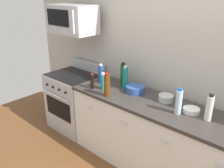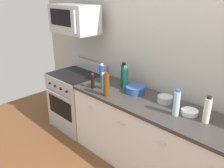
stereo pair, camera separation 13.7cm
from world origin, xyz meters
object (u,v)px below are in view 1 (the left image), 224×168
at_px(range_oven, 75,101).
at_px(bottle_sparkling_teal, 125,78).
at_px(bottle_soy_sauce_dark, 92,82).
at_px(bowl_blue_mixing, 135,89).
at_px(bottle_wine_amber, 107,85).
at_px(bottle_vinegar_white, 209,108).
at_px(bowl_steel_prep, 166,98).
at_px(bowl_white_ceramic, 191,110).
at_px(microwave, 72,19).
at_px(bottle_water_clear, 179,102).
at_px(bottle_soda_blue, 101,74).
at_px(bottle_dish_soap, 103,81).
at_px(bottle_wine_green, 123,75).

bearing_deg(range_oven, bottle_sparkling_teal, 6.36).
relative_size(bottle_soy_sauce_dark, bowl_blue_mixing, 0.84).
bearing_deg(bottle_wine_amber, bottle_vinegar_white, 12.40).
height_order(bottle_vinegar_white, bowl_steel_prep, bottle_vinegar_white).
relative_size(bottle_soy_sauce_dark, bowl_white_ceramic, 1.18).
xyz_separation_m(microwave, bottle_water_clear, (1.80, -0.10, -0.69)).
relative_size(bottle_soda_blue, bowl_white_ceramic, 1.56).
bearing_deg(bottle_soda_blue, bowl_blue_mixing, 5.17).
xyz_separation_m(bottle_sparkling_teal, bottle_soda_blue, (-0.39, -0.06, -0.02)).
bearing_deg(bottle_soy_sauce_dark, bottle_soda_blue, 106.00).
height_order(bottle_water_clear, bottle_dish_soap, bottle_water_clear).
bearing_deg(bottle_wine_amber, bottle_sparkling_teal, 87.16).
relative_size(bottle_soda_blue, bottle_dish_soap, 1.22).
relative_size(bottle_wine_amber, bottle_soda_blue, 1.10).
xyz_separation_m(bottle_soda_blue, bowl_steel_prep, (0.99, 0.08, -0.09)).
distance_m(microwave, bottle_dish_soap, 1.05).
height_order(bottle_soy_sauce_dark, bottle_dish_soap, bottle_dish_soap).
relative_size(bottle_wine_amber, bottle_sparkling_teal, 0.95).
height_order(bottle_wine_amber, bowl_blue_mixing, bottle_wine_amber).
height_order(bottle_sparkling_teal, bottle_wine_green, bottle_wine_green).
bearing_deg(bottle_wine_green, bottle_soy_sauce_dark, -125.10).
bearing_deg(bottle_water_clear, bowl_blue_mixing, 167.04).
relative_size(microwave, bottle_dish_soap, 3.32).
xyz_separation_m(bottle_water_clear, bowl_white_ceramic, (0.10, 0.12, -0.11)).
bearing_deg(bottle_dish_soap, bottle_vinegar_white, 5.39).
relative_size(bottle_vinegar_white, bottle_sparkling_teal, 0.90).
relative_size(bottle_soy_sauce_dark, bottle_wine_amber, 0.69).
bearing_deg(bowl_white_ceramic, bowl_blue_mixing, 177.12).
xyz_separation_m(range_oven, bottle_wine_amber, (0.94, -0.23, 0.59)).
relative_size(bottle_wine_green, bowl_white_ceramic, 1.88).
height_order(range_oven, bottle_soda_blue, bottle_soda_blue).
height_order(range_oven, microwave, microwave).
distance_m(range_oven, bowl_blue_mixing, 1.23).
height_order(microwave, bottle_vinegar_white, microwave).
distance_m(bottle_soy_sauce_dark, bowl_blue_mixing, 0.57).
height_order(bottle_water_clear, bowl_blue_mixing, bottle_water_clear).
relative_size(bottle_sparkling_teal, bowl_steel_prep, 1.80).
xyz_separation_m(bottle_sparkling_teal, bowl_white_ceramic, (0.94, -0.04, -0.12)).
xyz_separation_m(microwave, bottle_wine_amber, (0.94, -0.27, -0.69)).
relative_size(range_oven, bottle_wine_green, 3.25).
bearing_deg(bottle_wine_green, bottle_sparkling_teal, -34.50).
bearing_deg(bottle_wine_green, bowl_blue_mixing, -13.53).
height_order(bottle_soy_sauce_dark, bowl_steel_prep, bottle_soy_sauce_dark).
height_order(bottle_vinegar_white, bottle_wine_amber, bottle_wine_amber).
bearing_deg(microwave, bottle_vinegar_white, -0.48).
distance_m(bottle_soy_sauce_dark, bottle_soda_blue, 0.24).
bearing_deg(bottle_sparkling_teal, bowl_steel_prep, 2.16).
bearing_deg(bottle_water_clear, bowl_white_ceramic, 49.65).
relative_size(bottle_dish_soap, bowl_white_ceramic, 1.28).
relative_size(microwave, bottle_vinegar_white, 2.63).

